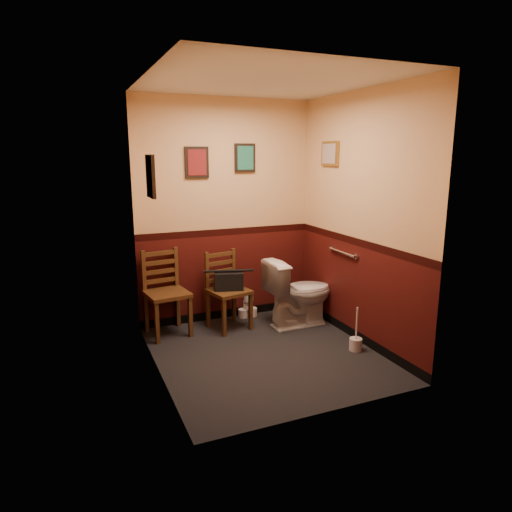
{
  "coord_description": "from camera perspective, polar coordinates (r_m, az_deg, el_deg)",
  "views": [
    {
      "loc": [
        -1.82,
        -4.04,
        2.04
      ],
      "look_at": [
        0.0,
        0.25,
        1.0
      ],
      "focal_mm": 32.0,
      "sensor_mm": 36.0,
      "label": 1
    }
  ],
  "objects": [
    {
      "name": "ceiling",
      "position": [
        4.48,
        1.34,
        21.04
      ],
      "size": [
        2.2,
        2.4,
        0.0
      ],
      "primitive_type": "cube",
      "rotation": [
        3.14,
        0.0,
        0.0
      ],
      "color": "silver",
      "rests_on": "ground"
    },
    {
      "name": "floor",
      "position": [
        4.88,
        1.17,
        -12.14
      ],
      "size": [
        2.2,
        2.4,
        0.0
      ],
      "primitive_type": "cube",
      "color": "black",
      "rests_on": "ground"
    },
    {
      "name": "wall_left",
      "position": [
        4.16,
        -12.71,
        2.73
      ],
      "size": [
        0.0,
        2.4,
        2.7
      ],
      "primitive_type": "cube",
      "rotation": [
        1.57,
        0.0,
        1.57
      ],
      "color": "#3F0F0C",
      "rests_on": "ground"
    },
    {
      "name": "framed_print_left",
      "position": [
        4.21,
        -13.02,
        9.68
      ],
      "size": [
        0.04,
        0.3,
        0.38
      ],
      "color": "black",
      "rests_on": "wall_left"
    },
    {
      "name": "tp_stack",
      "position": [
        5.87,
        -1.01,
        -6.37
      ],
      "size": [
        0.25,
        0.15,
        0.33
      ],
      "color": "silver",
      "rests_on": "floor"
    },
    {
      "name": "chair_left",
      "position": [
        5.35,
        -11.23,
        -4.52
      ],
      "size": [
        0.51,
        0.51,
        0.98
      ],
      "rotation": [
        0.0,
        0.0,
        0.13
      ],
      "color": "#58371A",
      "rests_on": "floor"
    },
    {
      "name": "toilet",
      "position": [
        5.55,
        5.4,
        -4.6
      ],
      "size": [
        0.84,
        0.48,
        0.81
      ],
      "primitive_type": "imported",
      "rotation": [
        0.0,
        0.0,
        1.59
      ],
      "color": "white",
      "rests_on": "floor"
    },
    {
      "name": "wall_right",
      "position": [
        5.03,
        12.78,
        4.39
      ],
      "size": [
        0.0,
        2.4,
        2.7
      ],
      "primitive_type": "cube",
      "rotation": [
        1.57,
        0.0,
        -1.57
      ],
      "color": "#3F0F0C",
      "rests_on": "ground"
    },
    {
      "name": "framed_print_right",
      "position": [
        5.47,
        9.23,
        12.52
      ],
      "size": [
        0.04,
        0.34,
        0.28
      ],
      "color": "olive",
      "rests_on": "wall_right"
    },
    {
      "name": "wall_front",
      "position": [
        3.44,
        9.46,
        0.85
      ],
      "size": [
        2.2,
        0.0,
        2.7
      ],
      "primitive_type": "cube",
      "rotation": [
        -1.57,
        0.0,
        0.0
      ],
      "color": "#3F0F0C",
      "rests_on": "ground"
    },
    {
      "name": "framed_print_back_a",
      "position": [
        5.43,
        -7.41,
        11.52
      ],
      "size": [
        0.28,
        0.04,
        0.36
      ],
      "color": "black",
      "rests_on": "wall_back"
    },
    {
      "name": "wall_back",
      "position": [
        5.59,
        -3.82,
        5.46
      ],
      "size": [
        2.2,
        0.0,
        2.7
      ],
      "primitive_type": "cube",
      "rotation": [
        1.57,
        0.0,
        0.0
      ],
      "color": "#3F0F0C",
      "rests_on": "ground"
    },
    {
      "name": "grab_bar",
      "position": [
        5.29,
        10.73,
        0.46
      ],
      "size": [
        0.05,
        0.56,
        0.06
      ],
      "color": "silver",
      "rests_on": "wall_right"
    },
    {
      "name": "toilet_brush",
      "position": [
        5.04,
        12.35,
        -10.62
      ],
      "size": [
        0.13,
        0.13,
        0.48
      ],
      "color": "silver",
      "rests_on": "floor"
    },
    {
      "name": "framed_print_back_b",
      "position": [
        5.62,
        -1.39,
        12.16
      ],
      "size": [
        0.26,
        0.04,
        0.34
      ],
      "color": "black",
      "rests_on": "wall_back"
    },
    {
      "name": "chair_right",
      "position": [
        5.44,
        -3.64,
        -4.3
      ],
      "size": [
        0.51,
        0.51,
        0.92
      ],
      "rotation": [
        0.0,
        0.0,
        0.21
      ],
      "color": "#58371A",
      "rests_on": "floor"
    },
    {
      "name": "handbag",
      "position": [
        5.37,
        -3.43,
        -3.12
      ],
      "size": [
        0.37,
        0.25,
        0.24
      ],
      "rotation": [
        0.0,
        0.0,
        -0.27
      ],
      "color": "black",
      "rests_on": "chair_right"
    }
  ]
}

